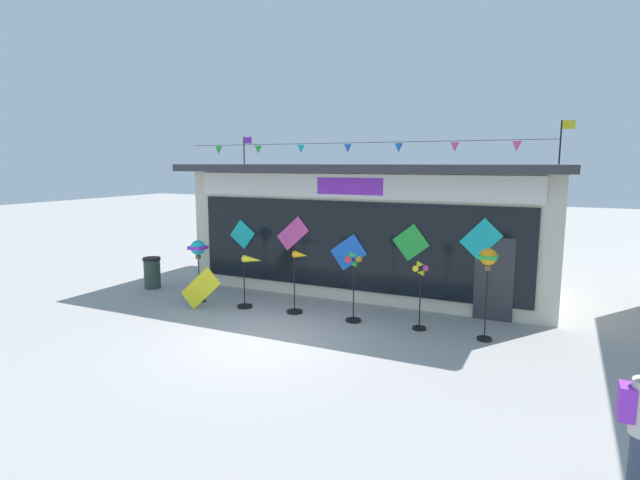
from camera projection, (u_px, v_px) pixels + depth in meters
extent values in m
plane|color=#9E9B99|center=(261.00, 340.00, 10.81)|extent=(80.00, 80.00, 0.00)
cube|color=beige|center=(379.00, 228.00, 15.67)|extent=(10.32, 4.66, 3.50)
cube|color=#333338|center=(376.00, 168.00, 15.06)|extent=(10.72, 5.39, 0.20)
cube|color=white|center=(350.00, 186.00, 13.35)|extent=(9.49, 0.08, 0.63)
cube|color=purple|center=(349.00, 186.00, 13.32)|extent=(1.86, 0.04, 0.44)
cube|color=black|center=(350.00, 246.00, 13.60)|extent=(9.29, 0.06, 2.38)
cube|color=#333338|center=(494.00, 279.00, 12.08)|extent=(0.90, 0.07, 2.00)
cube|color=#19B7BC|center=(243.00, 234.00, 14.98)|extent=(0.88, 0.03, 0.88)
cube|color=#EA4CA3|center=(293.00, 234.00, 14.24)|extent=(1.03, 0.03, 0.99)
cube|color=blue|center=(349.00, 252.00, 13.57)|extent=(1.06, 0.03, 1.02)
cube|color=green|center=(411.00, 243.00, 12.78)|extent=(0.96, 0.03, 0.96)
cube|color=#19B7BC|center=(481.00, 239.00, 12.03)|extent=(1.00, 0.03, 1.01)
cylinder|color=black|center=(348.00, 143.00, 13.03)|extent=(9.91, 0.01, 0.01)
cone|color=green|center=(219.00, 150.00, 14.80)|extent=(0.20, 0.20, 0.22)
cone|color=green|center=(258.00, 150.00, 14.22)|extent=(0.20, 0.20, 0.22)
cone|color=#19B7BC|center=(301.00, 149.00, 13.63)|extent=(0.20, 0.20, 0.22)
cone|color=blue|center=(348.00, 148.00, 13.05)|extent=(0.20, 0.20, 0.22)
cone|color=blue|center=(399.00, 148.00, 12.47)|extent=(0.20, 0.20, 0.22)
cone|color=#EA4CA3|center=(455.00, 147.00, 11.89)|extent=(0.20, 0.20, 0.22)
cone|color=#EA4CA3|center=(517.00, 146.00, 11.30)|extent=(0.20, 0.20, 0.22)
cylinder|color=black|center=(244.00, 151.00, 17.42)|extent=(0.04, 0.04, 0.92)
cube|color=purple|center=(248.00, 140.00, 17.30)|extent=(0.32, 0.02, 0.22)
cylinder|color=black|center=(560.00, 142.00, 13.18)|extent=(0.04, 0.04, 1.13)
cube|color=yellow|center=(569.00, 125.00, 13.05)|extent=(0.32, 0.02, 0.22)
cylinder|color=black|center=(200.00, 300.00, 13.87)|extent=(0.31, 0.31, 0.06)
cylinder|color=black|center=(199.00, 278.00, 13.78)|extent=(0.03, 0.03, 1.29)
sphere|color=#19B7BC|center=(198.00, 248.00, 13.65)|extent=(0.39, 0.39, 0.39)
cube|color=purple|center=(198.00, 248.00, 13.65)|extent=(0.40, 0.40, 0.09)
cube|color=brown|center=(198.00, 257.00, 13.69)|extent=(0.10, 0.10, 0.10)
cylinder|color=black|center=(245.00, 306.00, 13.28)|extent=(0.40, 0.40, 0.06)
cylinder|color=black|center=(244.00, 283.00, 13.18)|extent=(0.03, 0.03, 1.29)
cone|color=yellow|center=(253.00, 260.00, 12.97)|extent=(0.55, 0.21, 0.19)
cylinder|color=purple|center=(244.00, 259.00, 13.09)|extent=(0.03, 0.16, 0.16)
cylinder|color=black|center=(295.00, 312.00, 12.80)|extent=(0.40, 0.40, 0.06)
cylinder|color=black|center=(294.00, 284.00, 12.69)|extent=(0.03, 0.03, 1.49)
cone|color=orange|center=(301.00, 255.00, 12.50)|extent=(0.40, 0.23, 0.18)
cylinder|color=orange|center=(294.00, 254.00, 12.58)|extent=(0.03, 0.16, 0.16)
cylinder|color=black|center=(353.00, 320.00, 12.10)|extent=(0.36, 0.36, 0.06)
cylinder|color=black|center=(354.00, 291.00, 11.99)|extent=(0.03, 0.03, 1.51)
cylinder|color=black|center=(353.00, 260.00, 11.84)|extent=(0.06, 0.04, 0.06)
cone|color=orange|center=(358.00, 260.00, 11.80)|extent=(0.15, 0.16, 0.15)
cone|color=green|center=(353.00, 255.00, 11.83)|extent=(0.16, 0.15, 0.15)
cone|color=red|center=(349.00, 259.00, 11.89)|extent=(0.15, 0.16, 0.15)
cone|color=green|center=(353.00, 264.00, 11.86)|extent=(0.16, 0.15, 0.15)
cylinder|color=black|center=(419.00, 328.00, 11.52)|extent=(0.30, 0.30, 0.06)
cylinder|color=black|center=(420.00, 299.00, 11.42)|extent=(0.03, 0.03, 1.42)
cylinder|color=black|center=(420.00, 269.00, 11.27)|extent=(0.06, 0.04, 0.06)
cone|color=#EA4CA3|center=(425.00, 269.00, 11.23)|extent=(0.14, 0.15, 0.14)
cone|color=yellow|center=(421.00, 264.00, 11.26)|extent=(0.15, 0.14, 0.14)
cone|color=yellow|center=(416.00, 268.00, 11.32)|extent=(0.14, 0.15, 0.14)
cone|color=yellow|center=(420.00, 273.00, 11.29)|extent=(0.15, 0.14, 0.14)
cylinder|color=black|center=(484.00, 339.00, 10.82)|extent=(0.31, 0.31, 0.06)
cylinder|color=black|center=(486.00, 303.00, 10.70)|extent=(0.03, 0.03, 1.63)
sphere|color=orange|center=(488.00, 257.00, 10.55)|extent=(0.36, 0.36, 0.36)
cube|color=green|center=(488.00, 257.00, 10.55)|extent=(0.37, 0.37, 0.08)
cube|color=brown|center=(488.00, 268.00, 10.59)|extent=(0.10, 0.10, 0.10)
cube|color=purple|center=(627.00, 402.00, 5.47)|extent=(0.16, 0.26, 0.38)
cylinder|color=#2D4238|center=(152.00, 274.00, 15.30)|extent=(0.48, 0.48, 0.85)
cylinder|color=black|center=(151.00, 259.00, 15.23)|extent=(0.52, 0.52, 0.08)
cube|color=yellow|center=(201.00, 288.00, 13.04)|extent=(1.11, 0.25, 1.11)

